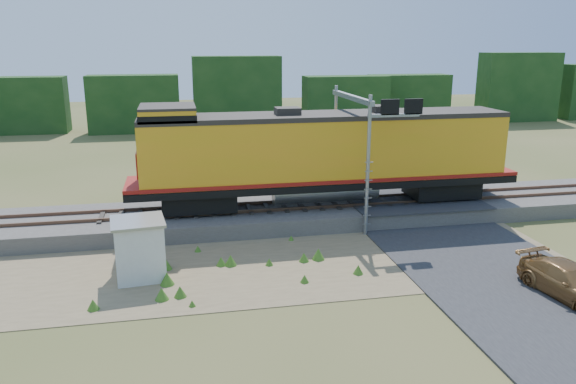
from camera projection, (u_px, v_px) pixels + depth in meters
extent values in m
plane|color=#475123|center=(311.00, 265.00, 23.40)|extent=(140.00, 140.00, 0.00)
cube|color=slate|center=(284.00, 214.00, 28.98)|extent=(70.00, 5.00, 0.80)
cube|color=brown|center=(287.00, 209.00, 28.17)|extent=(70.00, 0.10, 0.16)
cube|color=brown|center=(281.00, 201.00, 29.53)|extent=(70.00, 0.10, 0.16)
cube|color=#8C7754|center=(262.00, 264.00, 23.49)|extent=(26.00, 8.00, 0.03)
cube|color=#38383A|center=(411.00, 199.00, 30.19)|extent=(7.00, 5.20, 0.06)
cube|color=#38383A|center=(331.00, 156.00, 45.54)|extent=(7.00, 24.00, 0.08)
cube|color=#163A15|center=(226.00, 98.00, 58.53)|extent=(36.00, 3.00, 6.50)
cube|color=#163A15|center=(565.00, 94.00, 66.14)|extent=(50.00, 3.00, 6.00)
cube|color=black|center=(199.00, 200.00, 27.90)|extent=(3.60, 2.30, 0.90)
cube|color=black|center=(441.00, 187.00, 30.35)|extent=(3.60, 2.30, 0.90)
cube|color=black|center=(325.00, 181.00, 28.96)|extent=(19.97, 3.00, 0.36)
cylinder|color=gray|center=(325.00, 190.00, 29.09)|extent=(5.49, 1.20, 1.20)
cube|color=orange|center=(326.00, 148.00, 28.51)|extent=(18.48, 2.90, 3.10)
cube|color=maroon|center=(326.00, 176.00, 28.89)|extent=(19.97, 3.05, 0.18)
cube|color=#28231E|center=(327.00, 116.00, 28.08)|extent=(18.48, 2.95, 0.24)
cube|color=orange|center=(168.00, 115.00, 26.55)|extent=(2.60, 2.90, 0.70)
cube|color=#28231E|center=(167.00, 107.00, 26.45)|extent=(2.60, 2.95, 0.12)
cube|color=black|center=(168.00, 116.00, 26.56)|extent=(2.65, 2.95, 0.35)
cube|color=maroon|center=(138.00, 163.00, 26.85)|extent=(0.10, 2.00, 1.20)
cube|color=#28231E|center=(288.00, 112.00, 27.64)|extent=(1.20, 1.00, 0.45)
cube|color=#28231E|center=(383.00, 110.00, 28.58)|extent=(1.20, 1.00, 0.45)
cube|color=silver|center=(140.00, 250.00, 21.92)|extent=(2.02, 2.02, 2.29)
cube|color=gray|center=(137.00, 221.00, 21.61)|extent=(2.22, 2.22, 0.11)
cylinder|color=gray|center=(368.00, 167.00, 26.21)|extent=(0.17, 0.17, 6.70)
cylinder|color=gray|center=(335.00, 146.00, 31.51)|extent=(0.17, 0.17, 6.70)
cube|color=gray|center=(352.00, 97.00, 28.09)|extent=(0.24, 6.20, 0.24)
cube|color=gray|center=(394.00, 115.00, 25.80)|extent=(2.49, 0.14, 0.14)
cube|color=black|center=(390.00, 107.00, 25.67)|extent=(0.86, 0.14, 0.72)
cube|color=black|center=(414.00, 107.00, 25.88)|extent=(0.86, 0.14, 0.72)
imported|color=olive|center=(571.00, 282.00, 20.30)|extent=(2.32, 4.44, 1.23)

